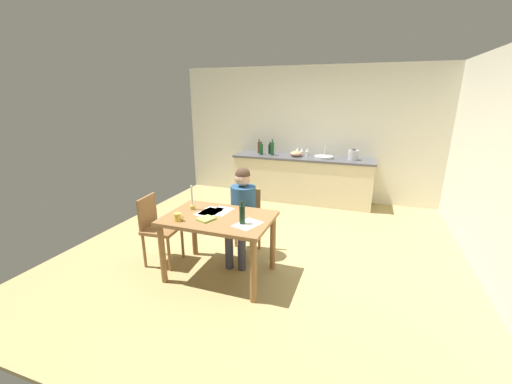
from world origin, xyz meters
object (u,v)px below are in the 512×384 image
(wine_glass_by_kettle, at_px, (302,150))
(person_seated, at_px, (242,208))
(chair_at_table, at_px, (245,218))
(stovetop_kettle, at_px, (353,155))
(chair_side_empty, at_px, (158,226))
(bottle_oil, at_px, (259,147))
(wine_glass_back_left, at_px, (297,150))
(dining_table, at_px, (219,226))
(mixing_bowl, at_px, (296,154))
(candlestick, at_px, (192,203))
(sink_unit, at_px, (324,157))
(book_magazine, at_px, (206,219))
(wine_glass_near_sink, at_px, (307,150))
(wine_bottle_on_table, at_px, (242,214))
(bottle_wine_red, at_px, (270,149))
(coffee_mug, at_px, (178,217))
(bottle_sauce, at_px, (272,148))
(bottle_vinegar, at_px, (261,149))

(wine_glass_by_kettle, bearing_deg, person_seated, -94.34)
(chair_at_table, xyz_separation_m, stovetop_kettle, (1.21, 2.40, 0.52))
(chair_at_table, distance_m, chair_side_empty, 1.12)
(bottle_oil, distance_m, wine_glass_back_left, 0.79)
(dining_table, height_order, mixing_bowl, mixing_bowl)
(chair_side_empty, xyz_separation_m, candlestick, (0.47, 0.08, 0.34))
(chair_at_table, bearing_deg, sink_unit, 74.35)
(chair_at_table, height_order, book_magazine, chair_at_table)
(chair_at_table, distance_m, sink_unit, 2.54)
(sink_unit, bearing_deg, wine_glass_near_sink, 157.29)
(book_magazine, xyz_separation_m, bottle_oil, (-0.52, 3.28, 0.27))
(wine_bottle_on_table, distance_m, stovetop_kettle, 3.29)
(sink_unit, xyz_separation_m, wine_glass_by_kettle, (-0.45, 0.15, 0.09))
(bottle_wine_red, relative_size, wine_glass_near_sink, 1.57)
(coffee_mug, xyz_separation_m, wine_glass_back_left, (0.55, 3.46, 0.22))
(chair_at_table, relative_size, wine_glass_by_kettle, 5.61)
(coffee_mug, distance_m, sink_unit, 3.50)
(person_seated, bearing_deg, stovetop_kettle, 64.87)
(chair_side_empty, distance_m, book_magazine, 0.84)
(coffee_mug, xyz_separation_m, mixing_bowl, (0.56, 3.31, 0.16))
(chair_side_empty, distance_m, stovetop_kettle, 3.74)
(coffee_mug, height_order, wine_glass_by_kettle, wine_glass_by_kettle)
(wine_bottle_on_table, bearing_deg, person_seated, 112.55)
(candlestick, distance_m, wine_glass_back_left, 3.16)
(wine_bottle_on_table, xyz_separation_m, sink_unit, (0.41, 3.16, 0.07))
(bottle_wine_red, height_order, bottle_sauce, bottle_sauce)
(bottle_vinegar, bearing_deg, candlestick, -87.77)
(coffee_mug, distance_m, wine_glass_near_sink, 3.55)
(wine_bottle_on_table, distance_m, sink_unit, 3.18)
(stovetop_kettle, bearing_deg, dining_table, -112.69)
(mixing_bowl, xyz_separation_m, wine_glass_near_sink, (0.19, 0.15, 0.06))
(dining_table, xyz_separation_m, stovetop_kettle, (1.28, 3.05, 0.37))
(chair_side_empty, bearing_deg, sink_unit, 62.12)
(candlestick, height_order, wine_glass_by_kettle, wine_glass_by_kettle)
(person_seated, height_order, bottle_sauce, bottle_sauce)
(person_seated, height_order, wine_glass_by_kettle, person_seated)
(book_magazine, bearing_deg, bottle_sauce, 114.97)
(person_seated, height_order, candlestick, person_seated)
(wine_glass_back_left, bearing_deg, chair_at_table, -92.82)
(person_seated, bearing_deg, wine_bottle_on_table, -67.45)
(stovetop_kettle, distance_m, wine_glass_by_kettle, 1.00)
(book_magazine, distance_m, bottle_wine_red, 3.30)
(book_magazine, bearing_deg, wine_glass_back_left, 106.78)
(book_magazine, height_order, wine_glass_near_sink, wine_glass_near_sink)
(dining_table, distance_m, bottle_wine_red, 3.18)
(coffee_mug, bearing_deg, wine_glass_near_sink, 77.84)
(mixing_bowl, xyz_separation_m, wine_glass_back_left, (-0.01, 0.15, 0.06))
(person_seated, distance_m, wine_bottle_on_table, 0.68)
(coffee_mug, distance_m, bottle_oil, 3.43)
(bottle_vinegar, bearing_deg, wine_glass_near_sink, 12.62)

